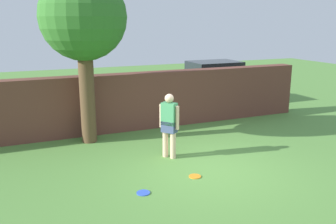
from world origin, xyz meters
TOP-DOWN VIEW (x-y plane):
  - ground_plane at (0.00, 0.00)m, footprint 40.00×40.00m
  - brick_wall at (-1.50, 3.83)m, footprint 13.92×0.50m
  - tree at (-2.07, 3.11)m, footprint 2.30×2.30m
  - person at (-0.48, 1.07)m, footprint 0.39×0.45m
  - car at (3.76, 6.23)m, footprint 4.21×1.93m
  - frisbee_orange at (-0.44, -0.24)m, footprint 0.27×0.27m
  - frisbee_blue at (-1.74, -0.54)m, footprint 0.27×0.27m

SIDE VIEW (x-z plane):
  - ground_plane at x=0.00m, z-range 0.00..0.00m
  - frisbee_orange at x=-0.44m, z-range 0.00..0.02m
  - frisbee_blue at x=-1.74m, z-range 0.00..0.02m
  - car at x=3.76m, z-range 0.00..1.72m
  - brick_wall at x=-1.50m, z-range 0.00..1.77m
  - person at x=-0.48m, z-range 0.09..1.71m
  - tree at x=-2.07m, z-range 1.06..5.64m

